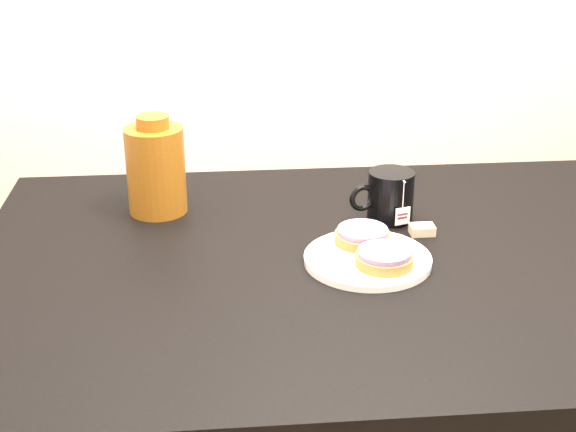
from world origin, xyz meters
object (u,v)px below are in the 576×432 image
(bagel_back, at_px, (363,236))
(mug, at_px, (390,196))
(table, at_px, (369,297))
(teabag_pouch, at_px, (422,230))
(bagel_package, at_px, (156,168))
(plate, at_px, (368,258))
(bagel_front, at_px, (384,258))

(bagel_back, distance_m, mug, 0.14)
(table, xyz_separation_m, mug, (0.06, 0.15, 0.13))
(bagel_back, distance_m, teabag_pouch, 0.13)
(bagel_back, xyz_separation_m, bagel_package, (-0.37, 0.20, 0.06))
(plate, distance_m, bagel_back, 0.06)
(mug, bearing_deg, plate, -128.71)
(mug, height_order, teabag_pouch, mug)
(table, relative_size, bagel_back, 10.03)
(bagel_front, distance_m, teabag_pouch, 0.17)
(plate, xyz_separation_m, mug, (0.07, 0.18, 0.04))
(plate, distance_m, bagel_front, 0.04)
(plate, bearing_deg, bagel_package, 145.01)
(bagel_back, relative_size, bagel_front, 1.00)
(mug, bearing_deg, bagel_back, -137.20)
(mug, distance_m, bagel_package, 0.46)
(plate, height_order, bagel_back, bagel_back)
(bagel_front, xyz_separation_m, teabag_pouch, (0.10, 0.14, -0.02))
(table, xyz_separation_m, bagel_package, (-0.38, 0.24, 0.17))
(bagel_back, height_order, bagel_front, same)
(bagel_back, xyz_separation_m, bagel_front, (0.02, -0.09, 0.00))
(plate, xyz_separation_m, bagel_package, (-0.37, 0.26, 0.08))
(bagel_back, bearing_deg, bagel_package, 151.24)
(bagel_front, xyz_separation_m, mug, (0.05, 0.21, 0.02))
(bagel_front, relative_size, bagel_package, 0.71)
(bagel_front, height_order, mug, mug)
(mug, bearing_deg, table, -128.43)
(table, height_order, bagel_package, bagel_package)
(bagel_back, bearing_deg, plate, -90.48)
(bagel_back, relative_size, mug, 1.00)
(mug, relative_size, bagel_package, 0.71)
(plate, xyz_separation_m, teabag_pouch, (0.12, 0.11, 0.00))
(teabag_pouch, bearing_deg, table, -143.89)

